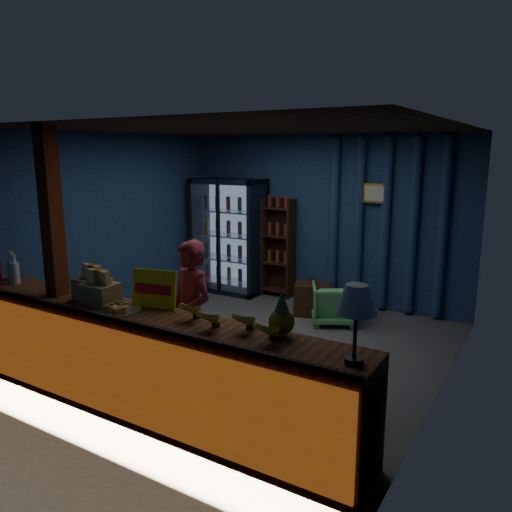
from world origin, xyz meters
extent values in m
plane|color=#515154|center=(0.00, 0.00, 0.00)|extent=(4.60, 4.60, 0.00)
plane|color=navy|center=(0.00, 2.20, 1.30)|extent=(4.60, 0.00, 4.60)
plane|color=navy|center=(0.00, -2.20, 1.30)|extent=(4.60, 0.00, 4.60)
plane|color=navy|center=(-2.30, 0.00, 1.30)|extent=(0.00, 4.40, 4.40)
plane|color=navy|center=(2.30, 0.00, 1.30)|extent=(0.00, 4.40, 4.40)
plane|color=#472D19|center=(0.00, 0.00, 2.60)|extent=(4.60, 4.60, 0.00)
cube|color=brown|center=(0.00, -1.90, 0.47)|extent=(4.40, 0.55, 0.95)
cube|color=red|center=(0.00, -2.19, 0.47)|extent=(4.35, 0.02, 0.81)
cube|color=#3E2413|center=(0.00, -2.17, 0.97)|extent=(4.40, 0.04, 0.04)
cube|color=maroon|center=(-1.05, -1.90, 1.30)|extent=(0.16, 0.16, 2.60)
cube|color=black|center=(-1.55, 2.12, 0.95)|extent=(1.20, 0.06, 1.90)
cube|color=black|center=(-2.12, 1.85, 0.95)|extent=(0.06, 0.60, 1.90)
cube|color=black|center=(-0.98, 1.85, 0.95)|extent=(0.06, 0.60, 1.90)
cube|color=black|center=(-1.55, 1.85, 1.86)|extent=(1.20, 0.60, 0.08)
cube|color=black|center=(-1.55, 1.85, 0.04)|extent=(1.20, 0.60, 0.08)
cube|color=#99B2D8|center=(-1.55, 2.07, 0.95)|extent=(1.08, 0.02, 1.74)
cube|color=white|center=(-1.55, 1.57, 0.95)|extent=(1.12, 0.02, 1.78)
cube|color=black|center=(-1.55, 1.55, 0.95)|extent=(0.05, 0.05, 1.80)
cube|color=silver|center=(-1.55, 1.85, 0.17)|extent=(1.08, 0.48, 0.02)
cylinder|color=red|center=(-2.00, 1.85, 0.30)|extent=(0.07, 0.07, 0.22)
cylinder|color=#175C24|center=(-1.77, 1.85, 0.30)|extent=(0.07, 0.07, 0.22)
cylinder|color=#AAA81A|center=(-1.55, 1.85, 0.30)|extent=(0.07, 0.07, 0.22)
cylinder|color=#171852|center=(-1.32, 1.85, 0.30)|extent=(0.07, 0.07, 0.22)
cylinder|color=maroon|center=(-1.10, 1.85, 0.30)|extent=(0.07, 0.07, 0.22)
cube|color=silver|center=(-1.55, 1.85, 0.57)|extent=(1.08, 0.48, 0.02)
cylinder|color=#175C24|center=(-2.00, 1.85, 0.70)|extent=(0.07, 0.07, 0.22)
cylinder|color=#AAA81A|center=(-1.77, 1.85, 0.70)|extent=(0.07, 0.07, 0.22)
cylinder|color=#171852|center=(-1.55, 1.85, 0.70)|extent=(0.07, 0.07, 0.22)
cylinder|color=maroon|center=(-1.32, 1.85, 0.70)|extent=(0.07, 0.07, 0.22)
cylinder|color=red|center=(-1.10, 1.85, 0.70)|extent=(0.07, 0.07, 0.22)
cube|color=silver|center=(-1.55, 1.85, 0.97)|extent=(1.08, 0.48, 0.02)
cylinder|color=#AAA81A|center=(-2.00, 1.85, 1.10)|extent=(0.07, 0.07, 0.22)
cylinder|color=#171852|center=(-1.77, 1.85, 1.10)|extent=(0.07, 0.07, 0.22)
cylinder|color=maroon|center=(-1.55, 1.85, 1.10)|extent=(0.07, 0.07, 0.22)
cylinder|color=red|center=(-1.32, 1.85, 1.10)|extent=(0.07, 0.07, 0.22)
cylinder|color=#175C24|center=(-1.10, 1.85, 1.10)|extent=(0.07, 0.07, 0.22)
cube|color=silver|center=(-1.55, 1.85, 1.37)|extent=(1.08, 0.48, 0.02)
cylinder|color=#171852|center=(-2.00, 1.85, 1.50)|extent=(0.07, 0.07, 0.22)
cylinder|color=maroon|center=(-1.77, 1.85, 1.50)|extent=(0.07, 0.07, 0.22)
cylinder|color=red|center=(-1.55, 1.85, 1.50)|extent=(0.07, 0.07, 0.22)
cylinder|color=#175C24|center=(-1.32, 1.85, 1.50)|extent=(0.07, 0.07, 0.22)
cylinder|color=#AAA81A|center=(-1.10, 1.85, 1.50)|extent=(0.07, 0.07, 0.22)
cube|color=#3E2413|center=(-0.70, 2.15, 0.80)|extent=(0.50, 0.02, 1.60)
cube|color=#3E2413|center=(-0.93, 2.02, 0.80)|extent=(0.03, 0.28, 1.60)
cube|color=#3E2413|center=(-0.46, 2.02, 0.80)|extent=(0.03, 0.28, 1.60)
cube|color=#3E2413|center=(-0.70, 2.02, 0.10)|extent=(0.46, 0.26, 0.02)
cube|color=#3E2413|center=(-0.70, 2.02, 0.55)|extent=(0.46, 0.26, 0.02)
cube|color=#3E2413|center=(-0.70, 2.02, 1.00)|extent=(0.46, 0.26, 0.02)
cube|color=#3E2413|center=(-0.70, 2.02, 1.45)|extent=(0.46, 0.26, 0.02)
cylinder|color=navy|center=(0.20, 2.14, 1.30)|extent=(0.14, 0.14, 2.50)
cylinder|color=navy|center=(0.60, 2.14, 1.30)|extent=(0.14, 0.14, 2.50)
cylinder|color=navy|center=(1.00, 2.14, 1.30)|extent=(0.14, 0.14, 2.50)
cylinder|color=navy|center=(1.40, 2.14, 1.30)|extent=(0.14, 0.14, 2.50)
cylinder|color=navy|center=(1.80, 2.14, 1.30)|extent=(0.14, 0.14, 2.50)
cube|color=gold|center=(0.85, 2.10, 1.75)|extent=(0.36, 0.03, 0.28)
cube|color=silver|center=(0.85, 2.08, 1.75)|extent=(0.30, 0.01, 0.22)
imported|color=maroon|center=(0.11, -1.25, 0.75)|extent=(0.63, 0.49, 1.51)
imported|color=#63C66F|center=(0.60, 1.25, 0.28)|extent=(0.80, 0.81, 0.55)
cube|color=#3E2413|center=(0.20, 1.43, 0.23)|extent=(0.60, 0.52, 0.46)
cylinder|color=#3E2413|center=(0.20, 1.43, 0.51)|extent=(0.09, 0.09, 0.09)
cube|color=yellow|center=(0.05, -1.71, 1.12)|extent=(0.44, 0.18, 0.35)
cube|color=red|center=(0.05, -1.73, 1.12)|extent=(0.36, 0.11, 0.09)
cylinder|color=silver|center=(-1.97, -1.78, 1.06)|extent=(0.10, 0.10, 0.23)
cylinder|color=silver|center=(-1.97, -1.78, 1.22)|extent=(0.04, 0.04, 0.09)
cylinder|color=white|center=(-1.97, -1.78, 1.26)|extent=(0.05, 0.05, 0.02)
cylinder|color=silver|center=(-1.80, -1.86, 1.06)|extent=(0.10, 0.10, 0.23)
cylinder|color=silver|center=(-1.80, -1.86, 1.22)|extent=(0.04, 0.04, 0.09)
cylinder|color=white|center=(-1.80, -1.86, 1.26)|extent=(0.05, 0.05, 0.02)
cube|color=#9D7F4C|center=(-0.62, -1.83, 1.05)|extent=(0.35, 0.29, 0.21)
cube|color=yellow|center=(-0.70, -1.82, 1.23)|extent=(0.09, 0.06, 0.13)
cube|color=#BF6A23|center=(-0.62, -1.83, 1.23)|extent=(0.09, 0.06, 0.13)
cube|color=yellow|center=(-0.54, -1.84, 1.23)|extent=(0.09, 0.06, 0.13)
cube|color=#9D7F4C|center=(-0.42, -1.92, 1.05)|extent=(0.33, 0.28, 0.21)
cube|color=yellow|center=(-0.50, -1.92, 1.22)|extent=(0.09, 0.06, 0.13)
cube|color=#BF6A23|center=(-0.42, -1.92, 1.22)|extent=(0.09, 0.06, 0.13)
cube|color=yellow|center=(-0.34, -1.91, 1.22)|extent=(0.09, 0.06, 0.13)
cylinder|color=silver|center=(-0.13, -1.97, 0.96)|extent=(0.41, 0.41, 0.02)
cube|color=yellow|center=(-0.05, -1.97, 0.99)|extent=(0.09, 0.06, 0.04)
cube|color=#BF6A23|center=(-0.08, -1.92, 0.99)|extent=(0.11, 0.11, 0.04)
cube|color=yellow|center=(-0.13, -1.89, 0.99)|extent=(0.06, 0.09, 0.04)
cube|color=#BF6A23|center=(-0.19, -1.92, 0.99)|extent=(0.11, 0.11, 0.04)
cube|color=yellow|center=(-0.21, -1.97, 0.99)|extent=(0.09, 0.06, 0.04)
cube|color=#BF6A23|center=(-0.19, -2.03, 0.99)|extent=(0.11, 0.11, 0.04)
cube|color=yellow|center=(-0.13, -2.05, 0.99)|extent=(0.06, 0.09, 0.04)
cube|color=#BF6A23|center=(-0.08, -2.03, 0.99)|extent=(0.11, 0.11, 0.04)
cylinder|color=black|center=(2.05, -1.94, 0.97)|extent=(0.13, 0.13, 0.04)
cylinder|color=black|center=(2.05, -1.94, 1.17)|extent=(0.03, 0.03, 0.39)
cone|color=white|center=(2.05, -1.94, 1.40)|extent=(0.28, 0.28, 0.19)
sphere|color=brown|center=(1.39, -1.74, 1.06)|extent=(0.20, 0.20, 0.20)
cone|color=#216221|center=(1.39, -1.74, 1.23)|extent=(0.11, 0.11, 0.16)
camera|label=1|loc=(3.11, -4.96, 2.36)|focal=35.00mm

